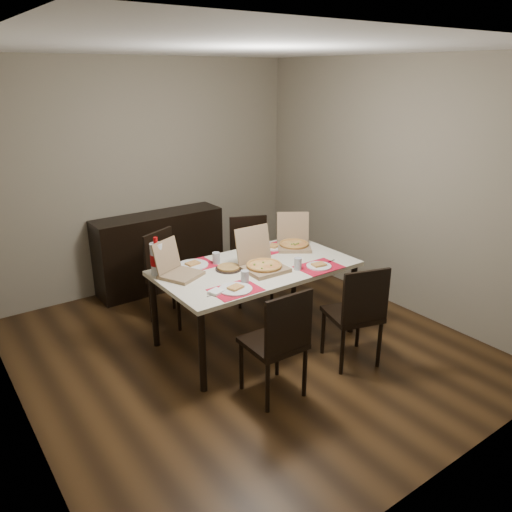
% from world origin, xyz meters
% --- Properties ---
extents(ground, '(3.80, 4.00, 0.02)m').
position_xyz_m(ground, '(0.00, 0.00, -0.01)').
color(ground, '#3D2713').
rests_on(ground, ground).
extents(room_walls, '(3.84, 4.02, 2.62)m').
position_xyz_m(room_walls, '(0.00, 0.43, 1.73)').
color(room_walls, gray).
rests_on(room_walls, ground).
extents(sideboard, '(1.50, 0.40, 0.90)m').
position_xyz_m(sideboard, '(0.00, 1.78, 0.45)').
color(sideboard, black).
rests_on(sideboard, ground).
extents(dining_table, '(1.80, 1.00, 0.75)m').
position_xyz_m(dining_table, '(0.19, 0.10, 0.68)').
color(dining_table, beige).
rests_on(dining_table, ground).
extents(chair_near_left, '(0.43, 0.43, 0.93)m').
position_xyz_m(chair_near_left, '(-0.22, -0.76, 0.51)').
color(chair_near_left, black).
rests_on(chair_near_left, ground).
extents(chair_near_right, '(0.52, 0.52, 0.93)m').
position_xyz_m(chair_near_right, '(0.62, -0.77, 0.51)').
color(chair_near_right, black).
rests_on(chair_near_right, ground).
extents(chair_far_left, '(0.55, 0.55, 0.93)m').
position_xyz_m(chair_far_left, '(-0.28, 0.98, 0.51)').
color(chair_far_left, black).
rests_on(chair_far_left, ground).
extents(chair_far_right, '(0.55, 0.55, 0.93)m').
position_xyz_m(chair_far_right, '(0.69, 0.90, 0.51)').
color(chair_far_right, black).
rests_on(chair_far_right, ground).
extents(setting_near_left, '(0.46, 0.30, 0.11)m').
position_xyz_m(setting_near_left, '(-0.25, -0.22, 0.77)').
color(setting_near_left, red).
rests_on(setting_near_left, dining_table).
extents(setting_near_right, '(0.48, 0.30, 0.11)m').
position_xyz_m(setting_near_right, '(0.58, -0.23, 0.77)').
color(setting_near_right, red).
rests_on(setting_near_right, dining_table).
extents(setting_far_left, '(0.47, 0.30, 0.11)m').
position_xyz_m(setting_far_left, '(-0.25, 0.44, 0.77)').
color(setting_far_left, red).
rests_on(setting_far_left, dining_table).
extents(setting_far_right, '(0.52, 0.30, 0.11)m').
position_xyz_m(setting_far_right, '(0.57, 0.40, 0.77)').
color(setting_far_right, red).
rests_on(setting_far_right, dining_table).
extents(napkin_loose, '(0.16, 0.16, 0.02)m').
position_xyz_m(napkin_loose, '(0.15, 0.01, 0.76)').
color(napkin_loose, white).
rests_on(napkin_loose, dining_table).
extents(pizza_box_center, '(0.37, 0.41, 0.36)m').
position_xyz_m(pizza_box_center, '(0.19, 0.01, 0.81)').
color(pizza_box_center, '#866B4D').
rests_on(pizza_box_center, dining_table).
extents(pizza_box_right, '(0.48, 0.49, 0.33)m').
position_xyz_m(pizza_box_right, '(0.81, 0.31, 0.80)').
color(pizza_box_right, '#866B4D').
rests_on(pizza_box_right, dining_table).
extents(pizza_box_left, '(0.42, 0.44, 0.31)m').
position_xyz_m(pizza_box_left, '(-0.51, 0.32, 0.81)').
color(pizza_box_left, '#866B4D').
rests_on(pizza_box_left, dining_table).
extents(faina_plate, '(0.24, 0.24, 0.03)m').
position_xyz_m(faina_plate, '(-0.06, 0.18, 0.76)').
color(faina_plate, black).
rests_on(faina_plate, dining_table).
extents(dip_bowl, '(0.13, 0.13, 0.03)m').
position_xyz_m(dip_bowl, '(0.23, 0.33, 0.76)').
color(dip_bowl, white).
rests_on(dip_bowl, dining_table).
extents(soda_bottle, '(0.12, 0.12, 0.34)m').
position_xyz_m(soda_bottle, '(-0.63, 0.45, 0.90)').
color(soda_bottle, silver).
rests_on(soda_bottle, dining_table).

